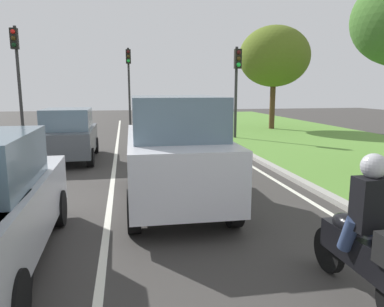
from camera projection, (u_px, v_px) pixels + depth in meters
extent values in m
plane|color=#383533|center=(136.00, 159.00, 12.65)|extent=(60.00, 60.00, 0.00)
cube|color=silver|center=(115.00, 159.00, 12.53)|extent=(0.12, 32.00, 0.01)
cube|color=silver|center=(234.00, 155.00, 13.30)|extent=(0.12, 32.00, 0.01)
cube|color=#548433|center=(353.00, 150.00, 14.18)|extent=(9.00, 48.00, 0.06)
cube|color=#9E9B93|center=(247.00, 153.00, 13.38)|extent=(0.24, 48.00, 0.12)
cube|color=silver|center=(174.00, 160.00, 7.62)|extent=(1.98, 4.53, 1.10)
cube|color=slate|center=(175.00, 116.00, 7.31)|extent=(1.75, 2.73, 0.80)
cylinder|color=black|center=(133.00, 171.00, 9.06)|extent=(0.23, 0.76, 0.76)
cylinder|color=black|center=(201.00, 169.00, 9.35)|extent=(0.23, 0.76, 0.76)
cylinder|color=black|center=(134.00, 211.00, 6.09)|extent=(0.23, 0.76, 0.76)
cylinder|color=black|center=(233.00, 206.00, 6.38)|extent=(0.23, 0.76, 0.76)
cylinder|color=black|center=(58.00, 208.00, 6.41)|extent=(0.23, 0.64, 0.64)
cylinder|color=black|center=(13.00, 302.00, 3.60)|extent=(0.23, 0.64, 0.64)
cube|color=#474C51|center=(70.00, 140.00, 12.32)|extent=(1.70, 3.72, 0.80)
cube|color=slate|center=(67.00, 119.00, 11.95)|extent=(1.51, 1.92, 0.68)
cylinder|color=black|center=(54.00, 146.00, 13.46)|extent=(0.23, 0.60, 0.60)
cylinder|color=black|center=(95.00, 145.00, 13.75)|extent=(0.23, 0.60, 0.60)
cylinder|color=black|center=(39.00, 159.00, 11.03)|extent=(0.23, 0.60, 0.60)
cylinder|color=black|center=(90.00, 157.00, 11.33)|extent=(0.23, 0.60, 0.60)
cylinder|color=black|center=(16.00, 277.00, 4.08)|extent=(0.23, 0.64, 0.64)
cube|color=black|center=(365.00, 253.00, 4.08)|extent=(0.29, 1.40, 0.36)
ellipsoid|color=black|center=(347.00, 224.00, 4.38)|extent=(0.28, 0.50, 0.24)
cylinder|color=black|center=(329.00, 250.00, 4.81)|extent=(0.10, 0.60, 0.60)
cube|color=black|center=(372.00, 204.00, 3.93)|extent=(0.40, 0.26, 0.60)
sphere|color=#B2B2B7|center=(374.00, 166.00, 3.88)|extent=(0.28, 0.28, 0.28)
cylinder|color=navy|center=(349.00, 234.00, 4.08)|extent=(0.16, 0.29, 0.45)
cylinder|color=navy|center=(375.00, 232.00, 4.14)|extent=(0.16, 0.29, 0.45)
cylinder|color=#2D2D2D|center=(236.00, 94.00, 17.41)|extent=(0.14, 0.14, 4.40)
cube|color=black|center=(238.00, 59.00, 16.93)|extent=(0.32, 0.24, 0.90)
sphere|color=#3F0F0F|center=(239.00, 52.00, 16.75)|extent=(0.20, 0.20, 0.20)
sphere|color=#382B0C|center=(239.00, 59.00, 16.80)|extent=(0.20, 0.20, 0.20)
sphere|color=green|center=(239.00, 65.00, 16.85)|extent=(0.20, 0.20, 0.20)
cylinder|color=#2D2D2D|center=(19.00, 85.00, 16.39)|extent=(0.14, 0.14, 5.19)
cube|color=black|center=(14.00, 39.00, 15.84)|extent=(0.32, 0.24, 0.90)
sphere|color=red|center=(13.00, 31.00, 15.67)|extent=(0.20, 0.20, 0.20)
sphere|color=#382B0C|center=(13.00, 38.00, 15.72)|extent=(0.20, 0.20, 0.20)
sphere|color=black|center=(14.00, 45.00, 15.77)|extent=(0.20, 0.20, 0.20)
cylinder|color=#2D2D2D|center=(129.00, 87.00, 23.82)|extent=(0.14, 0.14, 5.07)
cube|color=black|center=(128.00, 57.00, 23.28)|extent=(0.32, 0.24, 0.90)
sphere|color=#3F0F0F|center=(128.00, 52.00, 23.10)|extent=(0.20, 0.20, 0.20)
sphere|color=#382B0C|center=(128.00, 56.00, 23.15)|extent=(0.20, 0.20, 0.20)
sphere|color=green|center=(128.00, 61.00, 23.20)|extent=(0.20, 0.20, 0.20)
cylinder|color=#4C331E|center=(272.00, 107.00, 21.57)|extent=(0.32, 0.32, 2.76)
ellipsoid|color=#51661E|center=(274.00, 56.00, 21.06)|extent=(4.13, 4.13, 3.51)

